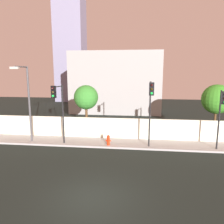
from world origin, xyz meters
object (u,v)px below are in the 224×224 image
traffic_light_center (58,102)px  roadside_tree_leftmost (86,98)px  fire_hydrant (108,140)px  traffic_light_right (222,108)px  traffic_light_left (151,101)px  roadside_tree_midleft (217,99)px  street_lamp_curbside (27,97)px

traffic_light_center → roadside_tree_leftmost: bearing=73.8°
traffic_light_center → roadside_tree_leftmost: size_ratio=1.02×
fire_hydrant → traffic_light_center: bearing=-170.9°
traffic_light_center → roadside_tree_leftmost: 4.34m
traffic_light_right → fire_hydrant: traffic_light_right is taller
traffic_light_left → fire_hydrant: size_ratio=6.18×
traffic_light_left → roadside_tree_midleft: bearing=35.3°
street_lamp_curbside → traffic_light_center: bearing=-11.4°
traffic_light_left → street_lamp_curbside: (-9.87, 0.66, 0.06)m
traffic_light_right → fire_hydrant: (-8.29, 0.48, -2.85)m
traffic_light_center → street_lamp_curbside: (-2.81, 0.57, 0.27)m
traffic_light_right → roadside_tree_midleft: (0.94, 4.04, 0.13)m
roadside_tree_leftmost → street_lamp_curbside: bearing=-138.2°
roadside_tree_leftmost → traffic_light_center: bearing=-106.2°
street_lamp_curbside → fire_hydrant: 7.44m
traffic_light_left → street_lamp_curbside: street_lamp_curbside is taller
traffic_light_right → roadside_tree_midleft: roadside_tree_midleft is taller
traffic_light_center → fire_hydrant: traffic_light_center is taller
traffic_light_right → street_lamp_curbside: bearing=178.3°
traffic_light_right → traffic_light_left: bearing=-177.5°
traffic_light_center → roadside_tree_midleft: (13.06, 4.17, -0.10)m
traffic_light_left → fire_hydrant: bearing=167.7°
street_lamp_curbside → roadside_tree_leftmost: street_lamp_curbside is taller
traffic_light_left → roadside_tree_midleft: (6.01, 4.26, -0.31)m
traffic_light_center → roadside_tree_midleft: size_ratio=0.98×
traffic_light_center → roadside_tree_midleft: bearing=17.7°
traffic_light_left → roadside_tree_leftmost: (-5.85, 4.26, -0.32)m
traffic_light_left → traffic_light_center: 7.06m
traffic_light_center → roadside_tree_midleft: traffic_light_center is taller
fire_hydrant → traffic_light_right: bearing=-3.3°
traffic_light_right → roadside_tree_leftmost: roadside_tree_leftmost is taller
traffic_light_left → traffic_light_center: bearing=179.3°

